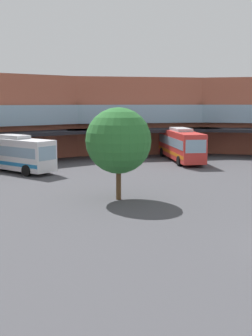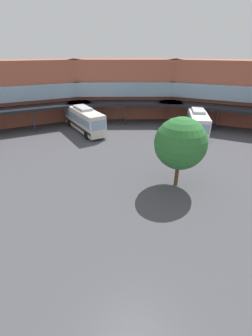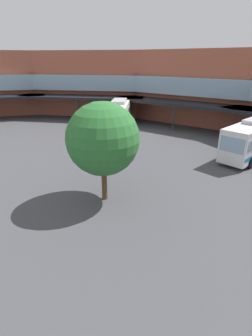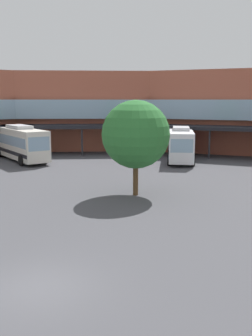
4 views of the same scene
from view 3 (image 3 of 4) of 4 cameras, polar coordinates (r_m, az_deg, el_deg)
The scene contains 3 objects.
station_building at distance 22.54m, azimuth 8.00°, elevation 12.59°, with size 85.51×53.99×10.14m.
bus_3 at distance 36.66m, azimuth -1.44°, elevation 11.59°, with size 9.35×9.58×3.85m.
plaza_tree at distance 16.70m, azimuth -5.03°, elevation 6.22°, with size 4.67×4.67×6.58m.
Camera 3 is at (14.49, 4.59, 8.90)m, focal length 28.22 mm.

